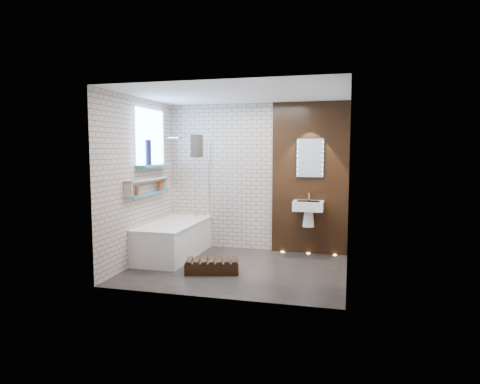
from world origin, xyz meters
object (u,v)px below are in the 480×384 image
(washbasin, at_px, (308,209))
(led_mirror, at_px, (310,158))
(bath_screen, at_px, (202,179))
(walnut_step, at_px, (212,267))
(bathtub, at_px, (174,239))

(washbasin, relative_size, led_mirror, 0.83)
(bath_screen, relative_size, walnut_step, 1.81)
(bathtub, relative_size, walnut_step, 2.25)
(bath_screen, distance_m, washbasin, 1.89)
(bath_screen, distance_m, led_mirror, 1.89)
(bath_screen, height_order, walnut_step, bath_screen)
(led_mirror, bearing_deg, washbasin, -90.00)
(led_mirror, bearing_deg, bathtub, -160.22)
(bath_screen, xyz_separation_m, led_mirror, (1.82, 0.34, 0.37))
(walnut_step, bearing_deg, bathtub, 140.82)
(walnut_step, bearing_deg, bath_screen, 115.41)
(washbasin, bearing_deg, led_mirror, 90.00)
(bath_screen, bearing_deg, washbasin, 5.78)
(bathtub, distance_m, led_mirror, 2.68)
(bathtub, distance_m, washbasin, 2.32)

